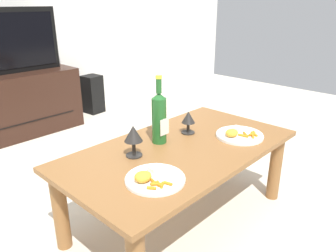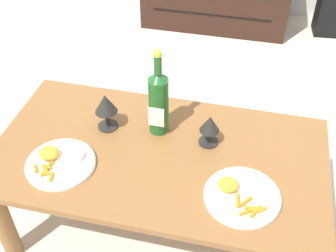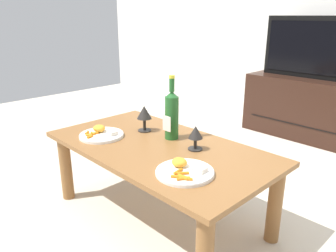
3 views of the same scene
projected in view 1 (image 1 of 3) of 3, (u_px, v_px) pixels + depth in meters
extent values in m
plane|color=beige|center=(180.00, 218.00, 1.77)|extent=(6.40, 6.40, 0.00)
cube|color=brown|center=(181.00, 149.00, 1.62)|extent=(1.20, 0.65, 0.03)
cylinder|color=brown|center=(275.00, 167.00, 1.89)|extent=(0.07, 0.07, 0.40)
cylinder|color=brown|center=(60.00, 211.00, 1.50)|extent=(0.07, 0.07, 0.40)
cylinder|color=brown|center=(203.00, 142.00, 2.23)|extent=(0.07, 0.07, 0.40)
cube|color=black|center=(17.00, 104.00, 2.82)|extent=(1.01, 0.42, 0.54)
cube|color=black|center=(30.00, 122.00, 2.72)|extent=(0.81, 0.01, 0.01)
cube|color=black|center=(7.00, 41.00, 2.63)|extent=(0.85, 0.04, 0.52)
cube|color=black|center=(8.00, 41.00, 2.61)|extent=(0.79, 0.01, 0.44)
cube|color=black|center=(93.00, 94.00, 3.40)|extent=(0.18, 0.18, 0.39)
cylinder|color=#1E5923|center=(159.00, 121.00, 1.63)|extent=(0.07, 0.07, 0.23)
cone|color=#1E5923|center=(159.00, 96.00, 1.59)|extent=(0.07, 0.07, 0.03)
cylinder|color=#1E5923|center=(159.00, 86.00, 1.57)|extent=(0.03, 0.03, 0.07)
cylinder|color=yellow|center=(159.00, 77.00, 1.56)|extent=(0.03, 0.03, 0.02)
cube|color=silver|center=(165.00, 127.00, 1.62)|extent=(0.06, 0.00, 0.08)
cylinder|color=black|center=(134.00, 155.00, 1.52)|extent=(0.08, 0.08, 0.01)
cylinder|color=black|center=(134.00, 148.00, 1.51)|extent=(0.02, 0.02, 0.07)
cone|color=black|center=(133.00, 133.00, 1.49)|extent=(0.08, 0.08, 0.08)
cylinder|color=black|center=(188.00, 132.00, 1.79)|extent=(0.07, 0.07, 0.01)
cylinder|color=black|center=(188.00, 127.00, 1.78)|extent=(0.02, 0.02, 0.05)
cone|color=black|center=(188.00, 117.00, 1.76)|extent=(0.07, 0.07, 0.06)
cylinder|color=white|center=(155.00, 179.00, 1.31)|extent=(0.24, 0.24, 0.01)
torus|color=white|center=(155.00, 178.00, 1.31)|extent=(0.24, 0.24, 0.01)
ellipsoid|color=orange|center=(143.00, 177.00, 1.28)|extent=(0.07, 0.07, 0.04)
cube|color=beige|center=(155.00, 169.00, 1.36)|extent=(0.06, 0.05, 0.02)
cylinder|color=orange|center=(153.00, 182.00, 1.27)|extent=(0.02, 0.04, 0.01)
cylinder|color=orange|center=(154.00, 183.00, 1.26)|extent=(0.04, 0.02, 0.01)
cylinder|color=orange|center=(156.00, 184.00, 1.26)|extent=(0.03, 0.03, 0.01)
cylinder|color=orange|center=(152.00, 188.00, 1.23)|extent=(0.03, 0.04, 0.01)
cylinder|color=orange|center=(162.00, 185.00, 1.25)|extent=(0.04, 0.03, 0.01)
cylinder|color=orange|center=(161.00, 184.00, 1.26)|extent=(0.04, 0.01, 0.01)
cylinder|color=orange|center=(168.00, 183.00, 1.26)|extent=(0.02, 0.04, 0.01)
cylinder|color=white|center=(240.00, 136.00, 1.74)|extent=(0.25, 0.25, 0.01)
torus|color=white|center=(240.00, 134.00, 1.74)|extent=(0.25, 0.25, 0.01)
ellipsoid|color=orange|center=(232.00, 133.00, 1.71)|extent=(0.07, 0.06, 0.04)
cube|color=beige|center=(237.00, 129.00, 1.79)|extent=(0.06, 0.05, 0.02)
cylinder|color=orange|center=(253.00, 136.00, 1.71)|extent=(0.05, 0.04, 0.01)
cylinder|color=orange|center=(254.00, 134.00, 1.73)|extent=(0.04, 0.05, 0.01)
cylinder|color=orange|center=(254.00, 133.00, 1.74)|extent=(0.05, 0.04, 0.01)
cylinder|color=orange|center=(252.00, 134.00, 1.73)|extent=(0.05, 0.01, 0.01)
cylinder|color=orange|center=(252.00, 134.00, 1.73)|extent=(0.05, 0.02, 0.01)
cylinder|color=orange|center=(246.00, 134.00, 1.73)|extent=(0.04, 0.05, 0.01)
cylinder|color=orange|center=(243.00, 136.00, 1.71)|extent=(0.02, 0.05, 0.01)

